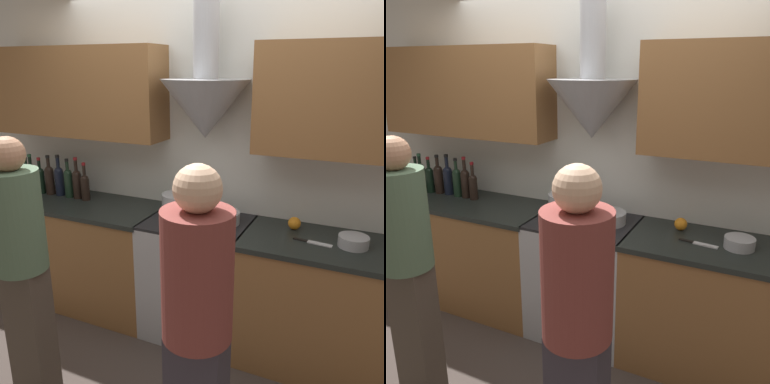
% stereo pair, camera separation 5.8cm
% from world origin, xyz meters
% --- Properties ---
extents(ground_plane, '(12.00, 12.00, 0.00)m').
position_xyz_m(ground_plane, '(0.00, 0.00, 0.00)').
color(ground_plane, '#423833').
extents(wall_back, '(8.40, 0.63, 2.60)m').
position_xyz_m(wall_back, '(-0.08, 0.60, 1.48)').
color(wall_back, silver).
rests_on(wall_back, ground_plane).
extents(counter_left, '(1.56, 0.62, 0.92)m').
position_xyz_m(counter_left, '(-1.14, 0.34, 0.46)').
color(counter_left, brown).
rests_on(counter_left, ground_plane).
extents(counter_right, '(1.09, 0.62, 0.92)m').
position_xyz_m(counter_right, '(0.90, 0.34, 0.46)').
color(counter_right, brown).
rests_on(counter_right, ground_plane).
extents(stove_range, '(0.74, 0.60, 0.92)m').
position_xyz_m(stove_range, '(0.00, 0.34, 0.46)').
color(stove_range, '#A8AAAF').
rests_on(stove_range, ground_plane).
extents(wine_bottle_0, '(0.07, 0.07, 0.32)m').
position_xyz_m(wine_bottle_0, '(-1.83, 0.40, 1.05)').
color(wine_bottle_0, black).
rests_on(wine_bottle_0, counter_left).
extents(wine_bottle_1, '(0.07, 0.07, 0.30)m').
position_xyz_m(wine_bottle_1, '(-1.72, 0.42, 1.04)').
color(wine_bottle_1, black).
rests_on(wine_bottle_1, counter_left).
extents(wine_bottle_2, '(0.08, 0.08, 0.34)m').
position_xyz_m(wine_bottle_2, '(-1.64, 0.39, 1.06)').
color(wine_bottle_2, black).
rests_on(wine_bottle_2, counter_left).
extents(wine_bottle_3, '(0.07, 0.07, 0.32)m').
position_xyz_m(wine_bottle_3, '(-1.54, 0.39, 1.05)').
color(wine_bottle_3, black).
rests_on(wine_bottle_3, counter_left).
extents(wine_bottle_4, '(0.08, 0.08, 0.35)m').
position_xyz_m(wine_bottle_4, '(-1.45, 0.41, 1.06)').
color(wine_bottle_4, black).
rests_on(wine_bottle_4, counter_left).
extents(wine_bottle_5, '(0.08, 0.08, 0.36)m').
position_xyz_m(wine_bottle_5, '(-1.35, 0.42, 1.06)').
color(wine_bottle_5, black).
rests_on(wine_bottle_5, counter_left).
extents(wine_bottle_6, '(0.07, 0.07, 0.34)m').
position_xyz_m(wine_bottle_6, '(-1.24, 0.41, 1.06)').
color(wine_bottle_6, black).
rests_on(wine_bottle_6, counter_left).
extents(wine_bottle_7, '(0.08, 0.08, 0.35)m').
position_xyz_m(wine_bottle_7, '(-1.15, 0.41, 1.06)').
color(wine_bottle_7, black).
rests_on(wine_bottle_7, counter_left).
extents(wine_bottle_8, '(0.07, 0.07, 0.32)m').
position_xyz_m(wine_bottle_8, '(-1.05, 0.40, 1.04)').
color(wine_bottle_8, black).
rests_on(wine_bottle_8, counter_left).
extents(stock_pot, '(0.24, 0.24, 0.18)m').
position_xyz_m(stock_pot, '(-0.17, 0.36, 1.01)').
color(stock_pot, '#A8AAAF').
rests_on(stock_pot, stove_range).
extents(mixing_bowl, '(0.26, 0.26, 0.08)m').
position_xyz_m(mixing_bowl, '(0.17, 0.38, 0.96)').
color(mixing_bowl, '#A8AAAF').
rests_on(mixing_bowl, stove_range).
extents(orange_fruit, '(0.09, 0.09, 0.09)m').
position_xyz_m(orange_fruit, '(0.67, 0.48, 0.96)').
color(orange_fruit, orange).
rests_on(orange_fruit, counter_right).
extents(saucepan, '(0.18, 0.18, 0.07)m').
position_xyz_m(saucepan, '(1.06, 0.34, 0.96)').
color(saucepan, '#A8AAAF').
rests_on(saucepan, counter_right).
extents(chefs_knife, '(0.25, 0.06, 0.01)m').
position_xyz_m(chefs_knife, '(0.82, 0.29, 0.92)').
color(chefs_knife, silver).
rests_on(chefs_knife, counter_right).
extents(person_foreground_left, '(0.30, 0.30, 1.65)m').
position_xyz_m(person_foreground_left, '(-0.67, -0.67, 0.92)').
color(person_foreground_left, '#473D33').
rests_on(person_foreground_left, ground_plane).
extents(person_foreground_right, '(0.31, 0.31, 1.64)m').
position_xyz_m(person_foreground_right, '(0.50, -0.81, 0.91)').
color(person_foreground_right, '#38333D').
rests_on(person_foreground_right, ground_plane).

